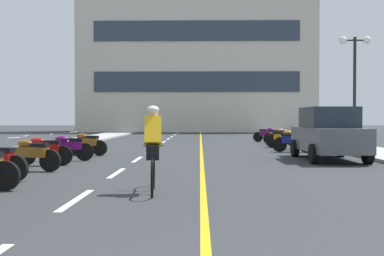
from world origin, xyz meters
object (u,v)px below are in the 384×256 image
Objects in this scene: street_lamp_mid at (355,66)px; motorcycle_13 at (267,134)px; parked_car_near at (328,133)px; motorcycle_7 at (86,143)px; motorcycle_10 at (284,138)px; cyclist_rider at (153,147)px; motorcycle_5 at (44,150)px; motorcycle_12 at (278,135)px; motorcycle_6 at (68,147)px; motorcycle_9 at (291,139)px; motorcycle_11 at (281,136)px; motorcycle_4 at (31,154)px; motorcycle_8 at (293,141)px.

street_lamp_mid is 3.01× the size of motorcycle_13.
motorcycle_13 is at bearing 114.76° from street_lamp_mid.
parked_car_near reaches higher than motorcycle_7.
motorcycle_10 is 14.58m from cyclist_rider.
motorcycle_13 is (8.84, 14.20, 0.00)m from motorcycle_5.
motorcycle_5 is at bearing 127.45° from cyclist_rider.
cyclist_rider is (-5.01, -19.20, 0.41)m from motorcycle_13.
motorcycle_12 is (-0.01, 10.28, -0.44)m from parked_car_near.
motorcycle_6 and motorcycle_7 have the same top height.
motorcycle_13 is 0.96× the size of cyclist_rider.
parked_car_near reaches higher than motorcycle_9.
street_lamp_mid reaches higher than motorcycle_11.
motorcycle_7 is 1.02× the size of motorcycle_9.
motorcycle_7 is 13.37m from motorcycle_13.
street_lamp_mid is 3.03× the size of motorcycle_12.
motorcycle_6 is at bearing 87.30° from motorcycle_4.
street_lamp_mid is at bearing 27.68° from motorcycle_6.
motorcycle_11 is (-2.78, 3.28, -3.38)m from street_lamp_mid.
parked_car_near is at bearing -89.56° from motorcycle_11.
street_lamp_mid is at bearing -19.78° from motorcycle_10.
motorcycle_4 and motorcycle_5 have the same top height.
motorcycle_7 is at bearing -136.06° from motorcycle_12.
motorcycle_4 is (-11.73, -9.05, -3.38)m from street_lamp_mid.
cyclist_rider reaches higher than motorcycle_9.
motorcycle_4 is 5.33m from motorcycle_7.
motorcycle_5 is 1.01× the size of motorcycle_7.
street_lamp_mid is 13.52m from motorcycle_6.
street_lamp_mid is 3.09× the size of motorcycle_8.
motorcycle_11 is at bearing 38.65° from motorcycle_7.
motorcycle_10 is (8.82, 8.69, 0.00)m from motorcycle_5.
motorcycle_8 is 0.98× the size of motorcycle_12.
cyclist_rider is at bearing -122.61° from street_lamp_mid.
motorcycle_8 is at bearing -97.92° from motorcycle_9.
motorcycle_10 is 2.19m from motorcycle_11.
motorcycle_7 and motorcycle_9 have the same top height.
motorcycle_7 is at bearing -150.34° from motorcycle_10.
street_lamp_mid is 5.04m from motorcycle_8.
parked_car_near is 6.64m from motorcycle_10.
parked_car_near is 9.41m from motorcycle_5.
motorcycle_9 is 0.98× the size of motorcycle_12.
motorcycle_4 is 11.10m from motorcycle_8.
motorcycle_12 is (0.26, 5.15, 0.00)m from motorcycle_9.
motorcycle_8 is (8.33, 1.78, 0.00)m from motorcycle_7.
cyclist_rider is (3.48, -8.87, 0.41)m from motorcycle_7.
cyclist_rider is at bearing -127.03° from parked_car_near.
street_lamp_mid is 3.09× the size of motorcycle_11.
motorcycle_7 is (0.19, 5.33, 0.00)m from motorcycle_4.
motorcycle_13 is (-3.05, 6.61, -3.38)m from street_lamp_mid.
motorcycle_11 is 0.93× the size of cyclist_rider.
motorcycle_7 is at bearing -167.93° from motorcycle_8.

